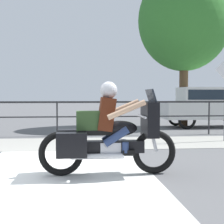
# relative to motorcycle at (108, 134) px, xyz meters

# --- Properties ---
(ground_plane) EXTENTS (120.00, 120.00, 0.00)m
(ground_plane) POSITION_rel_motorcycle_xyz_m (-1.15, 0.32, -0.69)
(ground_plane) COLOR #565659
(sidewalk_band) EXTENTS (44.00, 2.40, 0.01)m
(sidewalk_band) POSITION_rel_motorcycle_xyz_m (-1.15, 3.72, -0.69)
(sidewalk_band) COLOR #99968E
(sidewalk_band) RESTS_ON ground
(crosswalk_band) EXTENTS (3.02, 6.00, 0.01)m
(crosswalk_band) POSITION_rel_motorcycle_xyz_m (-0.75, 0.12, -0.69)
(crosswalk_band) COLOR silver
(crosswalk_band) RESTS_ON ground
(fence_railing) EXTENTS (36.00, 0.05, 1.13)m
(fence_railing) POSITION_rel_motorcycle_xyz_m (-1.15, 5.54, 0.20)
(fence_railing) COLOR #232326
(fence_railing) RESTS_ON ground
(motorcycle) EXTENTS (2.31, 0.76, 1.56)m
(motorcycle) POSITION_rel_motorcycle_xyz_m (0.00, 0.00, 0.00)
(motorcycle) COLOR black
(motorcycle) RESTS_ON ground
(parked_car) EXTENTS (3.97, 1.63, 1.64)m
(parked_car) POSITION_rel_motorcycle_xyz_m (4.90, 8.00, 0.24)
(parked_car) COLOR silver
(parked_car) RESTS_ON ground
(tree_behind_sign) EXTENTS (3.82, 3.82, 6.53)m
(tree_behind_sign) POSITION_rel_motorcycle_xyz_m (3.95, 8.35, 3.72)
(tree_behind_sign) COLOR brown
(tree_behind_sign) RESTS_ON ground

